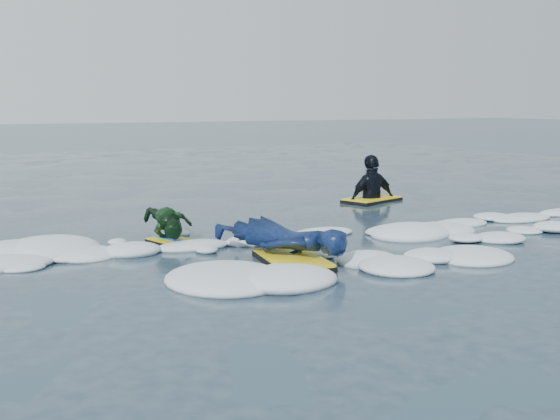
{
  "coord_description": "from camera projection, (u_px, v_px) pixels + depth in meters",
  "views": [
    {
      "loc": [
        -4.47,
        -6.67,
        1.84
      ],
      "look_at": [
        -0.27,
        1.6,
        0.42
      ],
      "focal_mm": 45.0,
      "sensor_mm": 36.0,
      "label": 1
    }
  ],
  "objects": [
    {
      "name": "foam_band",
      "position": [
        319.0,
        247.0,
        9.06
      ],
      "size": [
        12.0,
        3.1,
        0.3
      ],
      "primitive_type": null,
      "color": "white",
      "rests_on": "ground"
    },
    {
      "name": "prone_child_unit",
      "position": [
        170.0,
        225.0,
        9.32
      ],
      "size": [
        0.78,
        1.28,
        0.47
      ],
      "rotation": [
        0.0,
        0.0,
        1.86
      ],
      "color": "black",
      "rests_on": "ground"
    },
    {
      "name": "ground",
      "position": [
        363.0,
        263.0,
        8.15
      ],
      "size": [
        120.0,
        120.0,
        0.0
      ],
      "primitive_type": "plane",
      "color": "#1B2A40",
      "rests_on": "ground"
    },
    {
      "name": "waiting_rider_unit",
      "position": [
        372.0,
        201.0,
        13.13
      ],
      "size": [
        1.31,
        0.98,
        1.74
      ],
      "rotation": [
        0.0,
        0.0,
        0.33
      ],
      "color": "black",
      "rests_on": "ground"
    },
    {
      "name": "prone_woman_unit",
      "position": [
        284.0,
        240.0,
        8.24
      ],
      "size": [
        1.32,
        1.9,
        0.47
      ],
      "rotation": [
        0.0,
        0.0,
        1.43
      ],
      "color": "black",
      "rests_on": "ground"
    }
  ]
}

